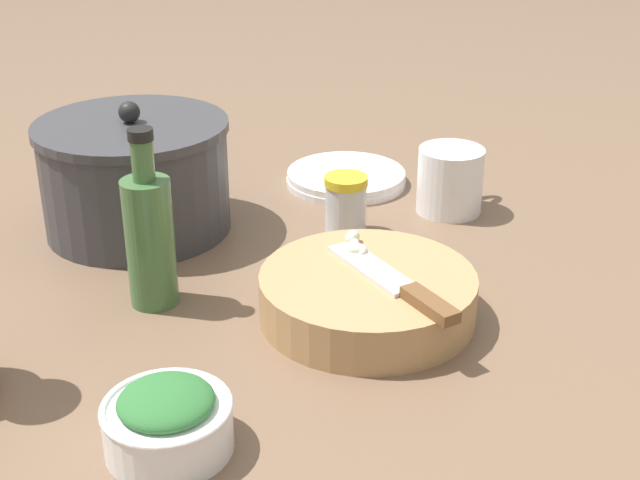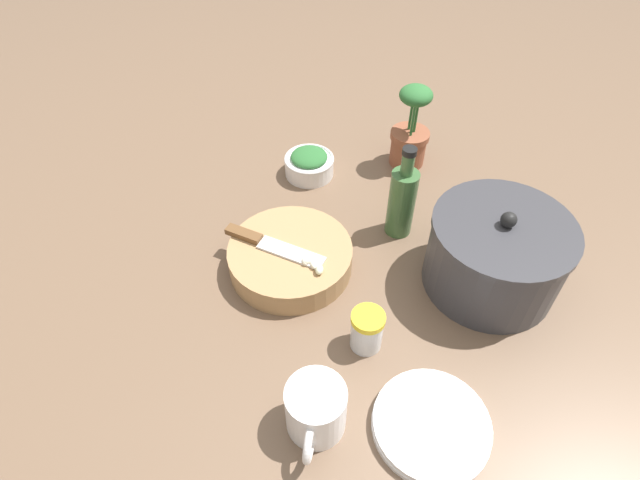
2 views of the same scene
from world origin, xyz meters
name	(u,v)px [view 1 (image 1 of 2)]	position (x,y,z in m)	size (l,w,h in m)	color
ground_plane	(286,282)	(0.00, 0.00, 0.00)	(5.00, 5.00, 0.00)	brown
cutting_board	(368,296)	(-0.04, -0.12, 0.03)	(0.24, 0.24, 0.05)	tan
chef_knife	(399,285)	(-0.06, -0.16, 0.06)	(0.15, 0.18, 0.01)	brown
garlic_cloves	(356,244)	(0.01, -0.08, 0.06)	(0.05, 0.04, 0.02)	#E5E8C6
herb_bowl	(168,420)	(-0.33, -0.02, 0.03)	(0.12, 0.12, 0.06)	white
spice_jar	(346,204)	(0.16, -0.02, 0.04)	(0.06, 0.06, 0.08)	silver
coffee_mug	(451,180)	(0.28, -0.14, 0.05)	(0.12, 0.09, 0.09)	white
plate_stack	(346,178)	(0.33, 0.04, 0.01)	(0.18, 0.18, 0.02)	white
oil_bottle	(150,236)	(-0.10, 0.12, 0.08)	(0.06, 0.06, 0.21)	#3D6638
stock_pot	(135,176)	(0.07, 0.25, 0.08)	(0.25, 0.25, 0.18)	#38383D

